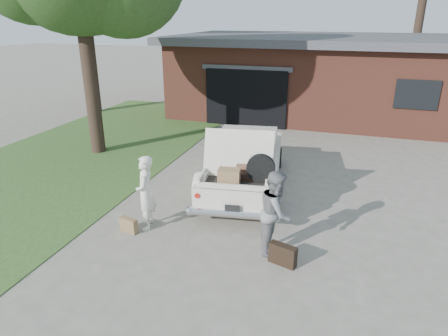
% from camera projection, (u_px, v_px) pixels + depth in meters
% --- Properties ---
extents(ground, '(90.00, 90.00, 0.00)m').
position_uv_depth(ground, '(215.00, 227.00, 8.32)').
color(ground, gray).
rests_on(ground, ground).
extents(grass_strip, '(6.00, 16.00, 0.02)m').
position_uv_depth(grass_strip, '(81.00, 155.00, 12.56)').
color(grass_strip, '#2D4C1E').
rests_on(grass_strip, ground).
extents(house, '(12.80, 7.80, 3.30)m').
position_uv_depth(house, '(321.00, 74.00, 17.62)').
color(house, brown).
rests_on(house, ground).
extents(sedan, '(2.42, 4.78, 1.84)m').
position_uv_depth(sedan, '(245.00, 162.00, 10.04)').
color(sedan, silver).
rests_on(sedan, ground).
extents(woman_left, '(0.55, 0.66, 1.56)m').
position_uv_depth(woman_left, '(146.00, 193.00, 8.05)').
color(woman_left, silver).
rests_on(woman_left, ground).
extents(woman_right, '(0.64, 0.80, 1.58)m').
position_uv_depth(woman_right, '(276.00, 212.00, 7.23)').
color(woman_right, slate).
rests_on(woman_right, ground).
extents(suitcase_left, '(0.42, 0.22, 0.31)m').
position_uv_depth(suitcase_left, '(129.00, 225.00, 8.08)').
color(suitcase_left, olive).
rests_on(suitcase_left, ground).
extents(suitcase_right, '(0.52, 0.30, 0.39)m').
position_uv_depth(suitcase_right, '(283.00, 255.00, 7.02)').
color(suitcase_right, black).
rests_on(suitcase_right, ground).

